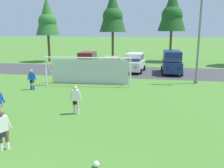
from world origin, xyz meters
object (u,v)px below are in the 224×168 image
soccer_goal (89,70)px  street_lamp (201,35)px  player_midfield_center (32,80)px  parked_car_slot_far_left (87,61)px  soccer_ball (96,164)px  parked_car_slot_center (172,62)px  player_defender_far (3,130)px  player_winger_left (76,100)px  parked_car_slot_left (112,64)px  parked_car_slot_center_left (135,62)px

soccer_goal → street_lamp: (9.57, 2.14, 3.01)m
street_lamp → player_midfield_center: bearing=-159.8°
soccer_goal → parked_car_slot_far_left: size_ratio=1.61×
soccer_ball → street_lamp: street_lamp is taller
soccer_goal → parked_car_slot_center: soccer_goal is taller
player_midfield_center → parked_car_slot_far_left: bearing=82.6°
player_defender_far → soccer_goal: bearing=90.2°
player_defender_far → parked_car_slot_center: bearing=69.3°
player_defender_far → street_lamp: street_lamp is taller
player_winger_left → parked_car_slot_far_left: bearing=104.1°
player_winger_left → street_lamp: bearing=50.8°
soccer_goal → street_lamp: size_ratio=0.91×
soccer_ball → parked_car_slot_far_left: size_ratio=0.05×
player_defender_far → player_midfield_center: bearing=112.7°
player_midfield_center → street_lamp: bearing=20.2°
player_defender_far → parked_car_slot_far_left: bearing=97.2°
soccer_goal → player_defender_far: 12.49m
parked_car_slot_left → parked_car_slot_center: (6.89, -0.19, 0.47)m
soccer_ball → parked_car_slot_center_left: (-0.64, 20.59, 1.00)m
soccer_ball → soccer_goal: size_ratio=0.03×
player_defender_far → player_winger_left: size_ratio=1.00×
soccer_goal → parked_car_slot_center: (7.49, 7.22, 0.05)m
parked_car_slot_center_left → soccer_ball: bearing=-88.2°
player_defender_far → parked_car_slot_left: size_ratio=0.39×
parked_car_slot_center → street_lamp: bearing=-67.8°
parked_car_slot_far_left → parked_car_slot_center: 10.09m
player_defender_far → street_lamp: (9.52, 14.62, 3.48)m
parked_car_slot_far_left → parked_car_slot_left: (3.16, -0.66, -0.24)m
player_midfield_center → street_lamp: 14.84m
player_defender_far → parked_car_slot_center_left: 20.32m
player_winger_left → parked_car_slot_left: (-0.84, 15.25, 0.05)m
soccer_goal → parked_car_slot_center_left: soccer_goal is taller
player_winger_left → parked_car_slot_far_left: size_ratio=0.35×
soccer_goal → player_midfield_center: soccer_goal is taller
soccer_goal → parked_car_slot_far_left: bearing=107.6°
parked_car_slot_center → soccer_ball: bearing=-99.9°
soccer_goal → player_defender_far: soccer_goal is taller
player_midfield_center → parked_car_slot_center: bearing=41.3°
soccer_ball → player_defender_far: bearing=172.1°
parked_car_slot_center → soccer_goal: bearing=-136.1°
player_defender_far → parked_car_slot_center: parked_car_slot_center is taller
player_defender_far → parked_car_slot_left: bearing=88.4°
parked_car_slot_far_left → parked_car_slot_left: parked_car_slot_far_left is taller
player_midfield_center → player_defender_far: same height
player_midfield_center → parked_car_slot_left: 11.24m
parked_car_slot_left → street_lamp: bearing=-30.5°
soccer_ball → street_lamp: (5.61, 15.16, 4.19)m
parked_car_slot_left → parked_car_slot_center_left: 2.73m
parked_car_slot_far_left → parked_car_slot_center: size_ratio=0.97×
player_winger_left → parked_car_slot_center: 16.23m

